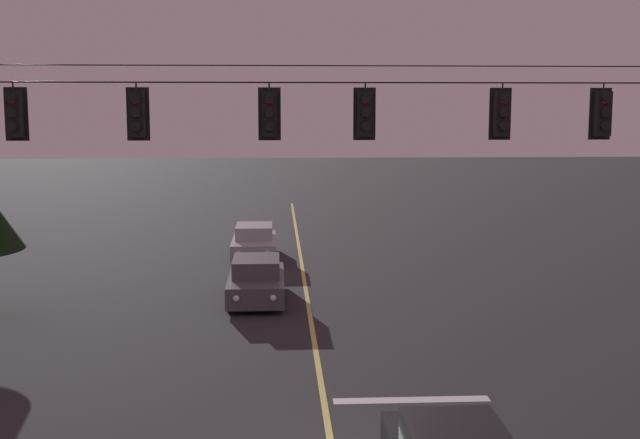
{
  "coord_description": "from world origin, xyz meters",
  "views": [
    {
      "loc": [
        -0.98,
        -13.08,
        6.26
      ],
      "look_at": [
        0.0,
        5.29,
        3.74
      ],
      "focal_mm": 45.73,
      "sensor_mm": 36.0,
      "label": 1
    }
  ],
  "objects_px": {
    "traffic_light_far_right": "(603,114)",
    "car_oncoming_trailing": "(254,243)",
    "traffic_light_left_inner": "(137,114)",
    "traffic_light_rightmost": "(502,114)",
    "traffic_light_centre": "(269,114)",
    "traffic_light_right_inner": "(365,114)",
    "car_oncoming_lead": "(256,281)",
    "traffic_light_leftmost": "(14,114)"
  },
  "relations": [
    {
      "from": "traffic_light_left_inner",
      "to": "traffic_light_right_inner",
      "type": "distance_m",
      "value": 4.81
    },
    {
      "from": "traffic_light_centre",
      "to": "car_oncoming_trailing",
      "type": "height_order",
      "value": "traffic_light_centre"
    },
    {
      "from": "traffic_light_centre",
      "to": "car_oncoming_trailing",
      "type": "bearing_deg",
      "value": 92.85
    },
    {
      "from": "traffic_light_rightmost",
      "to": "traffic_light_centre",
      "type": "bearing_deg",
      "value": 180.0
    },
    {
      "from": "traffic_light_centre",
      "to": "car_oncoming_trailing",
      "type": "distance_m",
      "value": 17.43
    },
    {
      "from": "traffic_light_leftmost",
      "to": "car_oncoming_trailing",
      "type": "relative_size",
      "value": 0.28
    },
    {
      "from": "traffic_light_far_right",
      "to": "car_oncoming_trailing",
      "type": "distance_m",
      "value": 19.17
    },
    {
      "from": "car_oncoming_trailing",
      "to": "traffic_light_rightmost",
      "type": "bearing_deg",
      "value": -70.65
    },
    {
      "from": "traffic_light_rightmost",
      "to": "car_oncoming_trailing",
      "type": "xyz_separation_m",
      "value": [
        -5.8,
        16.52,
        -5.49
      ]
    },
    {
      "from": "car_oncoming_lead",
      "to": "car_oncoming_trailing",
      "type": "bearing_deg",
      "value": 92.07
    },
    {
      "from": "traffic_light_far_right",
      "to": "car_oncoming_lead",
      "type": "distance_m",
      "value": 13.0
    },
    {
      "from": "traffic_light_right_inner",
      "to": "car_oncoming_lead",
      "type": "xyz_separation_m",
      "value": [
        -2.58,
        8.89,
        -5.49
      ]
    },
    {
      "from": "traffic_light_centre",
      "to": "traffic_light_left_inner",
      "type": "bearing_deg",
      "value": 180.0
    },
    {
      "from": "traffic_light_left_inner",
      "to": "traffic_light_centre",
      "type": "distance_m",
      "value": 2.77
    },
    {
      "from": "traffic_light_centre",
      "to": "traffic_light_right_inner",
      "type": "height_order",
      "value": "same"
    },
    {
      "from": "traffic_light_right_inner",
      "to": "traffic_light_rightmost",
      "type": "xyz_separation_m",
      "value": [
        2.95,
        0.0,
        0.0
      ]
    },
    {
      "from": "traffic_light_left_inner",
      "to": "car_oncoming_trailing",
      "type": "bearing_deg",
      "value": 83.26
    },
    {
      "from": "traffic_light_rightmost",
      "to": "car_oncoming_trailing",
      "type": "distance_m",
      "value": 18.35
    },
    {
      "from": "traffic_light_centre",
      "to": "traffic_light_right_inner",
      "type": "bearing_deg",
      "value": 0.0
    },
    {
      "from": "traffic_light_centre",
      "to": "traffic_light_far_right",
      "type": "height_order",
      "value": "same"
    },
    {
      "from": "traffic_light_right_inner",
      "to": "traffic_light_far_right",
      "type": "bearing_deg",
      "value": 0.0
    },
    {
      "from": "car_oncoming_trailing",
      "to": "traffic_light_right_inner",
      "type": "bearing_deg",
      "value": -80.2
    },
    {
      "from": "car_oncoming_lead",
      "to": "traffic_light_centre",
      "type": "bearing_deg",
      "value": -86.48
    },
    {
      "from": "traffic_light_left_inner",
      "to": "traffic_light_centre",
      "type": "relative_size",
      "value": 1.0
    },
    {
      "from": "traffic_light_rightmost",
      "to": "car_oncoming_trailing",
      "type": "bearing_deg",
      "value": 109.35
    },
    {
      "from": "traffic_light_leftmost",
      "to": "traffic_light_rightmost",
      "type": "relative_size",
      "value": 1.0
    },
    {
      "from": "traffic_light_right_inner",
      "to": "car_oncoming_lead",
      "type": "relative_size",
      "value": 0.28
    },
    {
      "from": "traffic_light_leftmost",
      "to": "car_oncoming_lead",
      "type": "distance_m",
      "value": 11.48
    },
    {
      "from": "traffic_light_left_inner",
      "to": "traffic_light_centre",
      "type": "height_order",
      "value": "same"
    },
    {
      "from": "traffic_light_leftmost",
      "to": "traffic_light_far_right",
      "type": "relative_size",
      "value": 1.0
    },
    {
      "from": "traffic_light_left_inner",
      "to": "car_oncoming_lead",
      "type": "relative_size",
      "value": 0.28
    },
    {
      "from": "traffic_light_centre",
      "to": "car_oncoming_lead",
      "type": "height_order",
      "value": "traffic_light_centre"
    },
    {
      "from": "traffic_light_far_right",
      "to": "car_oncoming_trailing",
      "type": "xyz_separation_m",
      "value": [
        -8.01,
        16.52,
        -5.49
      ]
    },
    {
      "from": "car_oncoming_trailing",
      "to": "traffic_light_far_right",
      "type": "bearing_deg",
      "value": -64.14
    },
    {
      "from": "traffic_light_far_right",
      "to": "car_oncoming_lead",
      "type": "xyz_separation_m",
      "value": [
        -7.73,
        8.89,
        -5.49
      ]
    },
    {
      "from": "traffic_light_left_inner",
      "to": "traffic_light_rightmost",
      "type": "bearing_deg",
      "value": 0.0
    },
    {
      "from": "traffic_light_centre",
      "to": "traffic_light_rightmost",
      "type": "relative_size",
      "value": 1.0
    },
    {
      "from": "traffic_light_leftmost",
      "to": "car_oncoming_lead",
      "type": "relative_size",
      "value": 0.28
    },
    {
      "from": "traffic_light_left_inner",
      "to": "traffic_light_right_inner",
      "type": "height_order",
      "value": "same"
    },
    {
      "from": "traffic_light_leftmost",
      "to": "car_oncoming_trailing",
      "type": "distance_m",
      "value": 17.98
    },
    {
      "from": "traffic_light_left_inner",
      "to": "traffic_light_right_inner",
      "type": "relative_size",
      "value": 1.0
    },
    {
      "from": "car_oncoming_lead",
      "to": "traffic_light_right_inner",
      "type": "bearing_deg",
      "value": -73.82
    }
  ]
}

